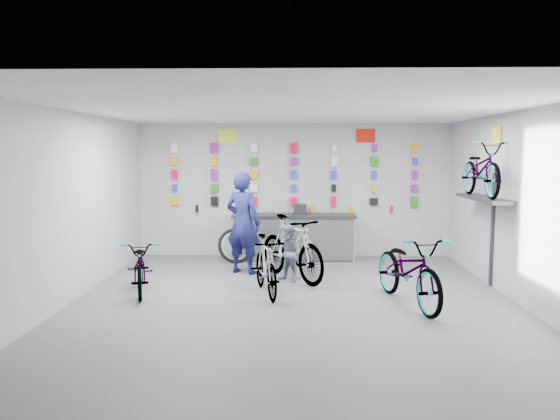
{
  "coord_description": "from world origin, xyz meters",
  "views": [
    {
      "loc": [
        -0.0,
        -8.34,
        2.34
      ],
      "look_at": [
        -0.25,
        1.4,
        1.32
      ],
      "focal_mm": 35.0,
      "sensor_mm": 36.0,
      "label": 1
    }
  ],
  "objects_px": {
    "bike_center": "(266,266)",
    "bike_right": "(409,269)",
    "counter": "(294,237)",
    "customer": "(289,253)",
    "bike_left": "(141,266)",
    "clerk": "(243,223)",
    "bike_service": "(291,248)"
  },
  "relations": [
    {
      "from": "bike_left",
      "to": "bike_service",
      "type": "height_order",
      "value": "bike_service"
    },
    {
      "from": "bike_service",
      "to": "clerk",
      "type": "distance_m",
      "value": 1.16
    },
    {
      "from": "clerk",
      "to": "bike_center",
      "type": "bearing_deg",
      "value": 132.53
    },
    {
      "from": "counter",
      "to": "bike_center",
      "type": "height_order",
      "value": "counter"
    },
    {
      "from": "counter",
      "to": "customer",
      "type": "xyz_separation_m",
      "value": [
        -0.08,
        -2.09,
        0.03
      ]
    },
    {
      "from": "bike_center",
      "to": "clerk",
      "type": "distance_m",
      "value": 1.8
    },
    {
      "from": "bike_service",
      "to": "bike_center",
      "type": "bearing_deg",
      "value": -145.18
    },
    {
      "from": "bike_center",
      "to": "customer",
      "type": "distance_m",
      "value": 1.05
    },
    {
      "from": "clerk",
      "to": "bike_service",
      "type": "bearing_deg",
      "value": 174.3
    },
    {
      "from": "clerk",
      "to": "customer",
      "type": "relative_size",
      "value": 1.91
    },
    {
      "from": "bike_left",
      "to": "bike_center",
      "type": "xyz_separation_m",
      "value": [
        2.1,
        -0.12,
        0.04
      ]
    },
    {
      "from": "bike_center",
      "to": "customer",
      "type": "xyz_separation_m",
      "value": [
        0.38,
        0.98,
        0.03
      ]
    },
    {
      "from": "counter",
      "to": "clerk",
      "type": "distance_m",
      "value": 1.8
    },
    {
      "from": "bike_left",
      "to": "bike_center",
      "type": "bearing_deg",
      "value": -18.47
    },
    {
      "from": "customer",
      "to": "bike_right",
      "type": "bearing_deg",
      "value": -2.68
    },
    {
      "from": "bike_right",
      "to": "counter",
      "type": "bearing_deg",
      "value": 102.07
    },
    {
      "from": "counter",
      "to": "bike_center",
      "type": "xyz_separation_m",
      "value": [
        -0.46,
        -3.07,
        0.0
      ]
    },
    {
      "from": "bike_center",
      "to": "counter",
      "type": "bearing_deg",
      "value": 67.29
    },
    {
      "from": "customer",
      "to": "bike_center",
      "type": "bearing_deg",
      "value": -74.92
    },
    {
      "from": "bike_center",
      "to": "bike_right",
      "type": "bearing_deg",
      "value": -27.35
    },
    {
      "from": "customer",
      "to": "clerk",
      "type": "bearing_deg",
      "value": 179.9
    },
    {
      "from": "counter",
      "to": "clerk",
      "type": "relative_size",
      "value": 1.36
    },
    {
      "from": "counter",
      "to": "bike_right",
      "type": "distance_m",
      "value": 4.0
    },
    {
      "from": "counter",
      "to": "customer",
      "type": "relative_size",
      "value": 2.6
    },
    {
      "from": "clerk",
      "to": "customer",
      "type": "xyz_separation_m",
      "value": [
        0.9,
        -0.67,
        -0.47
      ]
    },
    {
      "from": "bike_left",
      "to": "bike_center",
      "type": "distance_m",
      "value": 2.11
    },
    {
      "from": "bike_service",
      "to": "clerk",
      "type": "bearing_deg",
      "value": 115.35
    },
    {
      "from": "customer",
      "to": "counter",
      "type": "bearing_deg",
      "value": 124.06
    },
    {
      "from": "counter",
      "to": "clerk",
      "type": "height_order",
      "value": "clerk"
    },
    {
      "from": "counter",
      "to": "bike_left",
      "type": "bearing_deg",
      "value": -131.07
    },
    {
      "from": "clerk",
      "to": "customer",
      "type": "distance_m",
      "value": 1.22
    },
    {
      "from": "bike_center",
      "to": "bike_service",
      "type": "distance_m",
      "value": 1.17
    }
  ]
}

